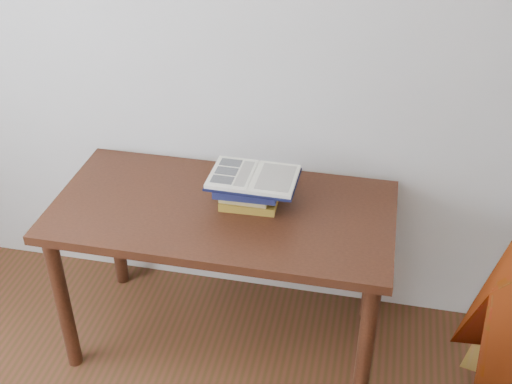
# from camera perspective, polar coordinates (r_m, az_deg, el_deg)

# --- Properties ---
(desk) EXTENTS (1.30, 0.65, 0.70)m
(desk) POSITION_cam_1_polar(r_m,az_deg,el_deg) (2.50, -2.94, -3.24)
(desk) COLOR #421E10
(desk) RESTS_ON ground
(book_stack) EXTENTS (0.25, 0.18, 0.11)m
(book_stack) POSITION_cam_1_polar(r_m,az_deg,el_deg) (2.43, -0.78, 0.17)
(book_stack) COLOR olive
(book_stack) RESTS_ON desk
(open_book) EXTENTS (0.33, 0.23, 0.03)m
(open_book) POSITION_cam_1_polar(r_m,az_deg,el_deg) (2.37, -0.21, 1.30)
(open_book) COLOR black
(open_book) RESTS_ON book_stack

